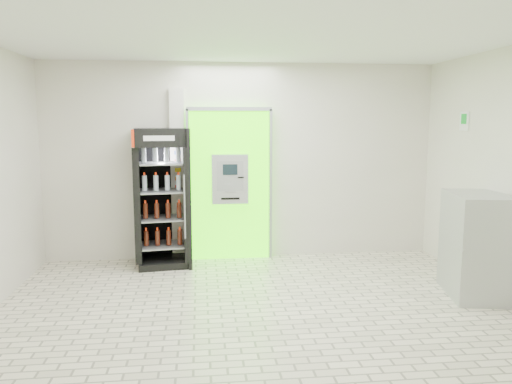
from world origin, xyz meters
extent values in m
plane|color=beige|center=(0.00, 0.00, 0.00)|extent=(6.00, 6.00, 0.00)
plane|color=silver|center=(0.00, 2.50, 1.50)|extent=(6.00, 0.00, 6.00)
plane|color=silver|center=(0.00, -2.50, 1.50)|extent=(6.00, 0.00, 6.00)
plane|color=white|center=(0.00, 0.00, 3.00)|extent=(6.00, 6.00, 0.00)
cube|color=#3BE501|center=(-0.20, 2.43, 1.15)|extent=(1.20, 0.12, 2.30)
cube|color=gray|center=(-0.20, 2.36, 2.30)|extent=(1.28, 0.04, 0.06)
cube|color=gray|center=(-0.83, 2.36, 1.15)|extent=(0.04, 0.04, 2.30)
cube|color=gray|center=(0.43, 2.36, 1.15)|extent=(0.04, 0.04, 2.30)
cube|color=black|center=(-0.10, 2.38, 0.50)|extent=(0.62, 0.01, 0.67)
cube|color=black|center=(-0.54, 2.38, 1.98)|extent=(0.22, 0.01, 0.18)
cube|color=#A5A7AD|center=(-0.20, 2.32, 1.25)|extent=(0.55, 0.12, 0.75)
cube|color=black|center=(-0.20, 2.25, 1.40)|extent=(0.22, 0.01, 0.16)
cube|color=gray|center=(-0.20, 2.25, 1.12)|extent=(0.16, 0.01, 0.12)
cube|color=black|center=(-0.04, 2.25, 1.28)|extent=(0.09, 0.01, 0.02)
cube|color=black|center=(-0.20, 2.25, 0.96)|extent=(0.28, 0.01, 0.03)
cube|color=silver|center=(-0.98, 2.45, 1.30)|extent=(0.22, 0.10, 2.60)
cube|color=#193FB2|center=(-0.98, 2.40, 1.65)|extent=(0.09, 0.01, 0.06)
cube|color=red|center=(-0.98, 2.40, 1.52)|extent=(0.09, 0.01, 0.06)
cube|color=yellow|center=(-0.98, 2.40, 1.39)|extent=(0.09, 0.01, 0.06)
cube|color=orange|center=(-0.98, 2.40, 1.26)|extent=(0.09, 0.01, 0.06)
cube|color=red|center=(-0.98, 2.40, 1.13)|extent=(0.09, 0.01, 0.06)
cube|color=black|center=(-1.20, 2.15, 1.01)|extent=(0.84, 0.78, 2.02)
cube|color=black|center=(-1.20, 2.46, 1.01)|extent=(0.76, 0.15, 2.02)
cube|color=#AB2309|center=(-1.20, 1.81, 1.89)|extent=(0.74, 0.10, 0.24)
cube|color=white|center=(-1.20, 1.80, 1.89)|extent=(0.42, 0.06, 0.07)
cube|color=black|center=(-1.20, 2.15, 0.05)|extent=(0.84, 0.78, 0.10)
cylinder|color=gray|center=(-0.87, 1.78, 0.93)|extent=(0.03, 0.03, 0.91)
cube|color=gray|center=(-1.20, 2.15, 0.30)|extent=(0.71, 0.66, 0.02)
cube|color=gray|center=(-1.20, 2.15, 0.71)|extent=(0.71, 0.66, 0.02)
cube|color=gray|center=(-1.20, 2.15, 1.11)|extent=(0.71, 0.66, 0.02)
cube|color=gray|center=(-1.20, 2.15, 1.51)|extent=(0.71, 0.66, 0.02)
cube|color=#A5A7AD|center=(2.68, 0.40, 0.63)|extent=(0.80, 1.05, 1.26)
cube|color=gray|center=(2.36, 0.40, 0.69)|extent=(0.18, 0.91, 0.01)
cube|color=white|center=(2.99, 1.40, 2.12)|extent=(0.02, 0.22, 0.26)
cube|color=#0B7F1F|center=(2.98, 1.40, 2.15)|extent=(0.00, 0.14, 0.14)
camera|label=1|loc=(-0.65, -5.17, 2.13)|focal=35.00mm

